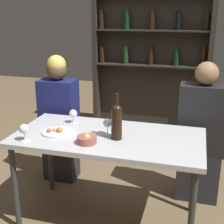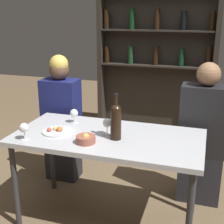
{
  "view_description": "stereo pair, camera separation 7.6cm",
  "coord_description": "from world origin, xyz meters",
  "px_view_note": "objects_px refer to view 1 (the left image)",
  "views": [
    {
      "loc": [
        0.61,
        -2.08,
        1.62
      ],
      "look_at": [
        0.0,
        0.11,
        0.89
      ],
      "focal_mm": 50.0,
      "sensor_mm": 36.0,
      "label": 1
    },
    {
      "loc": [
        0.68,
        -2.05,
        1.62
      ],
      "look_at": [
        0.0,
        0.11,
        0.89
      ],
      "focal_mm": 50.0,
      "sensor_mm": 36.0,
      "label": 2
    }
  ],
  "objects_px": {
    "wine_bottle": "(117,120)",
    "snack_bowl": "(87,139)",
    "wine_glass_2": "(73,114)",
    "seated_person_left": "(60,122)",
    "food_plate_0": "(57,132)",
    "seated_person_right": "(201,138)",
    "wine_glass_0": "(24,129)",
    "wine_glass_1": "(107,124)"
  },
  "relations": [
    {
      "from": "wine_glass_2",
      "to": "seated_person_right",
      "type": "relative_size",
      "value": 0.09
    },
    {
      "from": "food_plate_0",
      "to": "snack_bowl",
      "type": "distance_m",
      "value": 0.31
    },
    {
      "from": "wine_glass_0",
      "to": "food_plate_0",
      "type": "bearing_deg",
      "value": 51.68
    },
    {
      "from": "seated_person_left",
      "to": "seated_person_right",
      "type": "bearing_deg",
      "value": 0.0
    },
    {
      "from": "wine_bottle",
      "to": "wine_glass_0",
      "type": "xyz_separation_m",
      "value": [
        -0.62,
        -0.21,
        -0.06
      ]
    },
    {
      "from": "food_plate_0",
      "to": "snack_bowl",
      "type": "height_order",
      "value": "snack_bowl"
    },
    {
      "from": "wine_glass_0",
      "to": "wine_glass_2",
      "type": "distance_m",
      "value": 0.48
    },
    {
      "from": "food_plate_0",
      "to": "snack_bowl",
      "type": "relative_size",
      "value": 1.69
    },
    {
      "from": "wine_glass_2",
      "to": "seated_person_left",
      "type": "distance_m",
      "value": 0.51
    },
    {
      "from": "wine_glass_0",
      "to": "food_plate_0",
      "type": "xyz_separation_m",
      "value": [
        0.16,
        0.2,
        -0.08
      ]
    },
    {
      "from": "wine_bottle",
      "to": "seated_person_left",
      "type": "bearing_deg",
      "value": 141.32
    },
    {
      "from": "wine_glass_0",
      "to": "snack_bowl",
      "type": "relative_size",
      "value": 0.91
    },
    {
      "from": "wine_glass_0",
      "to": "wine_bottle",
      "type": "bearing_deg",
      "value": 18.51
    },
    {
      "from": "wine_bottle",
      "to": "food_plate_0",
      "type": "relative_size",
      "value": 1.44
    },
    {
      "from": "wine_glass_0",
      "to": "seated_person_left",
      "type": "distance_m",
      "value": 0.83
    },
    {
      "from": "wine_glass_1",
      "to": "food_plate_0",
      "type": "bearing_deg",
      "value": -169.79
    },
    {
      "from": "snack_bowl",
      "to": "seated_person_left",
      "type": "relative_size",
      "value": 0.11
    },
    {
      "from": "wine_glass_2",
      "to": "food_plate_0",
      "type": "height_order",
      "value": "wine_glass_2"
    },
    {
      "from": "snack_bowl",
      "to": "seated_person_left",
      "type": "bearing_deg",
      "value": 127.41
    },
    {
      "from": "wine_glass_1",
      "to": "wine_bottle",
      "type": "bearing_deg",
      "value": -34.81
    },
    {
      "from": "wine_glass_1",
      "to": "snack_bowl",
      "type": "relative_size",
      "value": 0.91
    },
    {
      "from": "wine_glass_1",
      "to": "wine_glass_2",
      "type": "relative_size",
      "value": 1.08
    },
    {
      "from": "wine_glass_0",
      "to": "wine_glass_2",
      "type": "bearing_deg",
      "value": 66.12
    },
    {
      "from": "wine_glass_2",
      "to": "seated_person_left",
      "type": "xyz_separation_m",
      "value": [
        -0.3,
        0.35,
        -0.21
      ]
    },
    {
      "from": "wine_glass_1",
      "to": "snack_bowl",
      "type": "bearing_deg",
      "value": -116.61
    },
    {
      "from": "wine_bottle",
      "to": "food_plate_0",
      "type": "height_order",
      "value": "wine_bottle"
    },
    {
      "from": "wine_glass_1",
      "to": "seated_person_right",
      "type": "bearing_deg",
      "value": 37.2
    },
    {
      "from": "wine_glass_2",
      "to": "seated_person_right",
      "type": "xyz_separation_m",
      "value": [
        1.03,
        0.35,
        -0.24
      ]
    },
    {
      "from": "wine_glass_1",
      "to": "food_plate_0",
      "type": "height_order",
      "value": "wine_glass_1"
    },
    {
      "from": "wine_bottle",
      "to": "food_plate_0",
      "type": "bearing_deg",
      "value": -178.9
    },
    {
      "from": "food_plate_0",
      "to": "seated_person_right",
      "type": "height_order",
      "value": "seated_person_right"
    },
    {
      "from": "wine_bottle",
      "to": "snack_bowl",
      "type": "bearing_deg",
      "value": -144.1
    },
    {
      "from": "wine_glass_1",
      "to": "seated_person_left",
      "type": "height_order",
      "value": "seated_person_left"
    },
    {
      "from": "snack_bowl",
      "to": "seated_person_left",
      "type": "xyz_separation_m",
      "value": [
        -0.54,
        0.71,
        -0.16
      ]
    },
    {
      "from": "wine_glass_0",
      "to": "seated_person_left",
      "type": "height_order",
      "value": "seated_person_left"
    },
    {
      "from": "wine_glass_0",
      "to": "wine_glass_2",
      "type": "relative_size",
      "value": 1.08
    },
    {
      "from": "food_plate_0",
      "to": "seated_person_left",
      "type": "relative_size",
      "value": 0.19
    },
    {
      "from": "wine_bottle",
      "to": "snack_bowl",
      "type": "xyz_separation_m",
      "value": [
        -0.18,
        -0.13,
        -0.12
      ]
    },
    {
      "from": "seated_person_left",
      "to": "seated_person_right",
      "type": "xyz_separation_m",
      "value": [
        1.33,
        0.0,
        -0.02
      ]
    },
    {
      "from": "seated_person_left",
      "to": "food_plate_0",
      "type": "bearing_deg",
      "value": -66.23
    },
    {
      "from": "wine_glass_1",
      "to": "wine_glass_2",
      "type": "distance_m",
      "value": 0.38
    },
    {
      "from": "wine_glass_0",
      "to": "wine_glass_1",
      "type": "height_order",
      "value": "same"
    }
  ]
}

